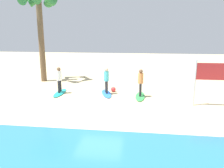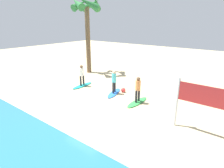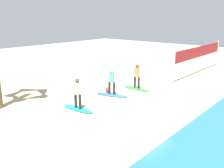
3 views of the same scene
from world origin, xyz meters
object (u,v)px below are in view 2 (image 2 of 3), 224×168
at_px(palm_tree, 87,12).
at_px(surfer_blue, 114,80).
at_px(beach_ball, 123,90).
at_px(surfboard_teal, 82,85).
at_px(surfboard_green, 137,102).
at_px(surfer_teal, 82,74).
at_px(surfer_green, 138,88).
at_px(surfboard_blue, 114,93).

bearing_deg(palm_tree, surfer_blue, 150.08).
bearing_deg(beach_ball, surfboard_teal, 14.56).
height_order(surfboard_green, surfer_teal, surfer_teal).
bearing_deg(beach_ball, surfer_green, 150.27).
bearing_deg(surfboard_teal, surfboard_blue, 91.83).
bearing_deg(surfboard_blue, palm_tree, -136.50).
xyz_separation_m(surfboard_blue, palm_tree, (5.64, -3.25, 5.72)).
relative_size(surfer_green, surfer_blue, 1.00).
relative_size(surfboard_blue, beach_ball, 6.38).
height_order(surfboard_blue, surfer_teal, surfer_teal).
bearing_deg(surfer_teal, surfboard_teal, 0.00).
bearing_deg(surfboard_teal, surfer_green, 85.87).
bearing_deg(palm_tree, surfboard_blue, 150.08).
bearing_deg(surfboard_teal, palm_tree, -145.70).
bearing_deg(surfer_green, palm_tree, -24.90).
relative_size(surfboard_green, surfboard_teal, 1.00).
bearing_deg(surfer_green, surfboard_teal, -1.57).
height_order(surfer_green, surfer_teal, same).
bearing_deg(surfboard_blue, surfer_teal, -102.20).
xyz_separation_m(surfer_green, palm_tree, (7.80, -3.62, 4.73)).
xyz_separation_m(surfboard_teal, beach_ball, (-3.40, -0.88, 0.12)).
height_order(surfer_green, surfboard_teal, surfer_green).
bearing_deg(surfer_blue, surfboard_teal, 4.39).
height_order(surfboard_blue, palm_tree, palm_tree).
height_order(surfboard_teal, palm_tree, palm_tree).
relative_size(surfboard_blue, surfboard_teal, 1.00).
bearing_deg(surfer_teal, surfer_blue, -175.61).
distance_m(surfboard_teal, beach_ball, 3.51).
xyz_separation_m(palm_tree, beach_ball, (-6.01, 2.60, -5.61)).
distance_m(surfboard_green, palm_tree, 10.33).
relative_size(surfboard_blue, surfer_teal, 1.28).
bearing_deg(surfer_blue, palm_tree, -29.92).
bearing_deg(surfboard_green, beach_ball, -117.77).
bearing_deg(surfer_teal, surfboard_green, 178.43).
bearing_deg(surfer_green, beach_ball, -29.73).
distance_m(surfer_teal, palm_tree, 6.43).
bearing_deg(beach_ball, surfboard_blue, 60.61).
distance_m(surfboard_blue, beach_ball, 0.76).
relative_size(surfboard_green, beach_ball, 6.38).
bearing_deg(surfboard_blue, surfboard_green, 63.57).
bearing_deg(surfer_blue, surfer_green, 170.15).
relative_size(surfer_green, surfer_teal, 1.00).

